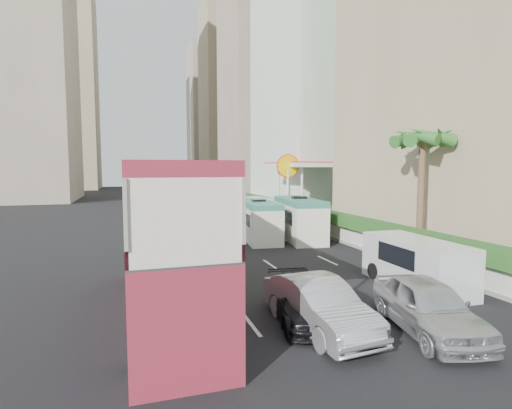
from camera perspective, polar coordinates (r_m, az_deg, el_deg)
name	(u,v)px	position (r m, az deg, el deg)	size (l,w,h in m)	color
ground_plane	(323,294)	(16.21, 9.59, -12.44)	(200.00, 200.00, 0.00)	black
double_decker_bus	(166,238)	(13.96, -12.80, -4.66)	(2.50, 11.00, 5.06)	maroon
car_silver_lane_a	(318,330)	(12.83, 8.85, -17.27)	(1.65, 4.73, 1.56)	#B7B9BE
car_silver_lane_b	(427,332)	(13.55, 23.21, -16.38)	(1.90, 4.72, 1.61)	#B7B9BE
car_black	(301,320)	(13.53, 6.42, -16.02)	(1.71, 4.21, 1.22)	black
van_asset	(237,230)	(31.85, -2.79, -3.65)	(2.20, 4.78, 1.33)	silver
minibus_near	(259,221)	(27.25, 0.37, -2.33)	(1.99, 5.97, 2.65)	silver
minibus_far	(299,219)	(27.68, 6.17, -2.06)	(2.12, 6.36, 2.82)	silver
panel_van_near	(416,263)	(17.82, 21.86, -7.83)	(1.98, 4.94, 1.98)	silver
panel_van_far	(259,210)	(37.10, 0.39, -0.72)	(2.13, 5.33, 2.13)	silver
sidewalk	(291,214)	(42.21, 5.00, -1.36)	(6.00, 120.00, 0.18)	#99968C
kerb_wall	(312,223)	(31.03, 8.02, -2.65)	(0.30, 44.00, 1.00)	silver
hedge	(312,212)	(30.93, 8.04, -1.09)	(1.10, 44.00, 0.70)	#2D6626
palm_tree	(421,196)	(23.20, 22.47, 1.07)	(0.36, 0.36, 6.40)	brown
shell_station	(308,190)	(40.56, 7.42, 2.12)	(6.50, 8.00, 5.50)	silver
tower_mid	(268,59)	(78.60, 1.79, 20.01)	(16.00, 16.00, 50.00)	tan
tower_far_a	(232,97)	(100.18, -3.49, 15.01)	(14.00, 14.00, 44.00)	tan
tower_far_b	(214,117)	(121.11, -6.08, 12.33)	(14.00, 14.00, 40.00)	tan
tower_left_a	(4,23)	(73.85, -32.30, 21.02)	(18.00, 18.00, 52.00)	tan
tower_left_b	(60,90)	(106.34, -26.22, 14.47)	(16.00, 16.00, 46.00)	tan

